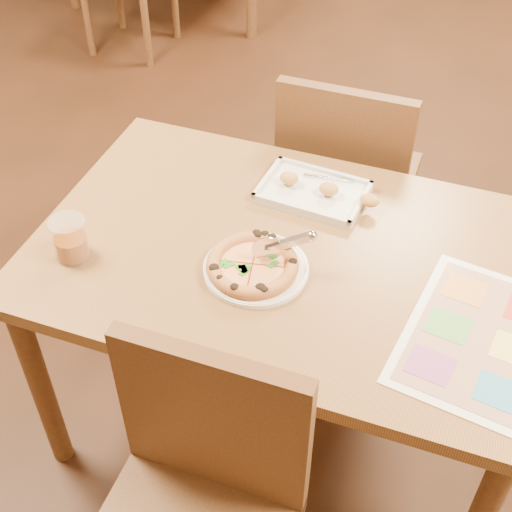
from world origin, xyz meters
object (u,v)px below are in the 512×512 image
(dining_table, at_px, (289,275))
(pizza, at_px, (253,265))
(chair_far, at_px, (346,168))
(menu, at_px, (481,338))
(plate, at_px, (256,269))
(appetizer_tray, at_px, (316,192))
(glass_tumbler, at_px, (71,241))
(chair_near, at_px, (199,488))
(pizza_cutter, at_px, (282,245))

(dining_table, relative_size, pizza, 5.73)
(chair_far, relative_size, menu, 1.05)
(plate, distance_m, appetizer_tray, 0.33)
(chair_far, xyz_separation_m, glass_tumbler, (-0.51, -0.80, 0.20))
(plate, xyz_separation_m, appetizer_tray, (0.05, 0.33, 0.01))
(plate, distance_m, menu, 0.55)
(dining_table, height_order, chair_far, chair_far)
(pizza, height_order, glass_tumbler, glass_tumbler)
(dining_table, xyz_separation_m, chair_far, (-0.00, 0.60, -0.07))
(pizza, height_order, menu, pizza)
(pizza, xyz_separation_m, glass_tumbler, (-0.44, -0.10, 0.02))
(chair_near, height_order, pizza_cutter, chair_near)
(dining_table, bearing_deg, plate, -121.32)
(glass_tumbler, bearing_deg, appetizer_tray, 40.91)
(plate, height_order, glass_tumbler, glass_tumbler)
(plate, xyz_separation_m, pizza, (-0.01, -0.01, 0.02))
(pizza_cutter, xyz_separation_m, glass_tumbler, (-0.51, -0.13, -0.03))
(glass_tumbler, bearing_deg, menu, 4.28)
(appetizer_tray, bearing_deg, pizza, -100.12)
(appetizer_tray, bearing_deg, plate, -99.40)
(chair_far, height_order, pizza, chair_far)
(menu, bearing_deg, chair_far, 123.95)
(pizza, bearing_deg, chair_far, 84.88)
(dining_table, distance_m, pizza_cutter, 0.18)
(dining_table, bearing_deg, chair_far, 90.00)
(chair_near, relative_size, appetizer_tray, 1.39)
(plate, relative_size, menu, 0.58)
(plate, bearing_deg, chair_near, -83.55)
(chair_far, xyz_separation_m, pizza, (-0.06, -0.70, 0.18))
(appetizer_tray, bearing_deg, glass_tumbler, -139.09)
(chair_far, distance_m, pizza, 0.73)
(plate, distance_m, pizza_cutter, 0.10)
(glass_tumbler, bearing_deg, chair_near, -38.42)
(chair_far, height_order, menu, chair_far)
(chair_near, xyz_separation_m, plate, (-0.06, 0.51, 0.16))
(pizza_cutter, height_order, glass_tumbler, pizza_cutter)
(menu, bearing_deg, glass_tumbler, -175.72)
(pizza, relative_size, glass_tumbler, 2.02)
(appetizer_tray, xyz_separation_m, menu, (0.49, -0.36, -0.01))
(glass_tumbler, bearing_deg, plate, 13.29)
(dining_table, xyz_separation_m, pizza, (-0.06, -0.10, 0.11))
(pizza_cutter, relative_size, appetizer_tray, 0.41)
(pizza, bearing_deg, chair_near, -82.78)
(pizza_cutter, bearing_deg, appetizer_tray, 67.94)
(chair_far, xyz_separation_m, plate, (-0.06, -0.70, 0.16))
(chair_near, relative_size, chair_far, 1.00)
(chair_far, bearing_deg, appetizer_tray, 89.58)
(plate, xyz_separation_m, pizza_cutter, (0.06, 0.03, 0.07))
(chair_far, bearing_deg, pizza, 84.88)
(chair_far, height_order, appetizer_tray, chair_far)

